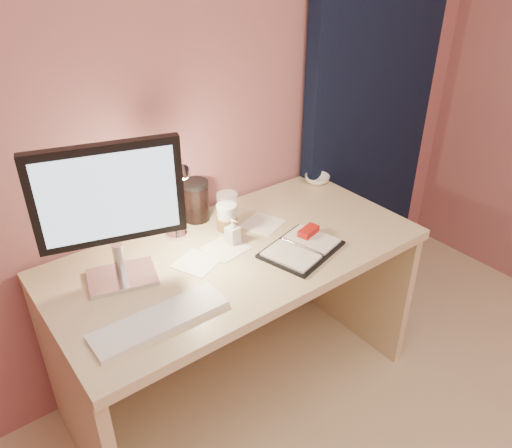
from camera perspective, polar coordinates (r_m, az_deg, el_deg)
room at (r=2.52m, az=11.86°, el=15.40°), size 3.50×3.50×3.50m
desk at (r=2.06m, az=-3.23°, el=-7.36°), size 1.40×0.70×0.73m
monitor at (r=1.63m, az=-16.32°, el=2.32°), size 0.46×0.22×0.50m
keyboard at (r=1.58m, az=-10.91°, el=-10.71°), size 0.43×0.13×0.02m
planner at (r=1.88m, az=5.28°, el=-2.64°), size 0.33×0.28×0.04m
paper_a at (r=2.04m, az=0.76°, el=0.03°), size 0.19×0.19×0.00m
paper_b at (r=1.89m, az=-3.55°, el=-2.78°), size 0.17×0.17×0.00m
paper_c at (r=1.82m, az=-6.78°, el=-4.42°), size 0.18×0.18×0.00m
coffee_cup at (r=1.95m, az=-3.34°, el=0.39°), size 0.08×0.08×0.13m
clear_cup at (r=1.99m, az=-3.28°, el=1.58°), size 0.08×0.08×0.15m
bowl at (r=2.39m, az=7.00°, el=5.12°), size 0.16×0.16×0.04m
lotion_bottle at (r=1.89m, az=-2.69°, el=-0.83°), size 0.05×0.05×0.10m
dark_jar at (r=2.06m, az=-6.89°, el=2.45°), size 0.11×0.11×0.15m
desk_lamp at (r=1.82m, az=-7.80°, el=3.55°), size 0.10×0.22×0.35m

